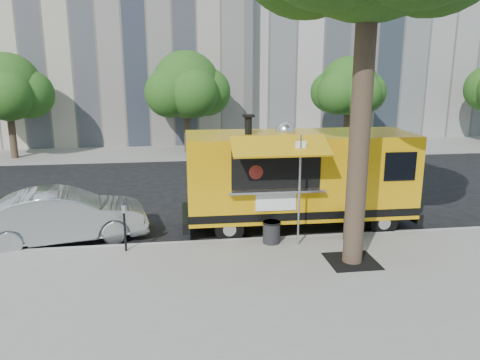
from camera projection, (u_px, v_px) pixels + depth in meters
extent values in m
plane|color=black|center=(234.00, 233.00, 13.94)|extent=(120.00, 120.00, 0.00)
cube|color=gray|center=(256.00, 294.00, 10.07)|extent=(60.00, 6.00, 0.15)
cube|color=#999993|center=(238.00, 242.00, 13.02)|extent=(60.00, 0.14, 0.16)
cube|color=gray|center=(205.00, 151.00, 26.90)|extent=(60.00, 5.00, 0.15)
cylinder|color=#33261C|center=(360.00, 130.00, 10.77)|extent=(0.48, 0.48, 6.50)
cube|color=black|center=(352.00, 261.00, 11.55)|extent=(1.20, 1.20, 0.02)
cylinder|color=#33261C|center=(12.00, 133.00, 24.11)|extent=(0.36, 0.36, 2.60)
sphere|color=#124312|center=(7.00, 87.00, 23.54)|extent=(3.42, 3.42, 3.42)
cylinder|color=#33261C|center=(187.00, 129.00, 25.67)|extent=(0.36, 0.36, 2.60)
sphere|color=#124312|center=(186.00, 84.00, 25.10)|extent=(3.60, 3.60, 3.60)
cylinder|color=#33261C|center=(346.00, 127.00, 26.57)|extent=(0.36, 0.36, 2.60)
sphere|color=#124312|center=(349.00, 86.00, 26.02)|extent=(3.24, 3.24, 3.24)
cylinder|color=silver|center=(299.00, 191.00, 12.25)|extent=(0.06, 0.06, 3.00)
cube|color=white|center=(301.00, 148.00, 11.98)|extent=(0.28, 0.02, 0.35)
cylinder|color=black|center=(125.00, 232.00, 12.08)|extent=(0.06, 0.06, 1.05)
cube|color=silver|center=(124.00, 209.00, 11.93)|extent=(0.10, 0.08, 0.22)
sphere|color=black|center=(123.00, 204.00, 11.90)|extent=(0.11, 0.11, 0.11)
cube|color=#D4970B|center=(299.00, 173.00, 13.98)|extent=(6.69, 2.34, 2.41)
cube|color=black|center=(298.00, 205.00, 14.21)|extent=(6.71, 2.36, 0.23)
cube|color=black|center=(404.00, 209.00, 14.69)|extent=(0.21, 2.14, 0.31)
cube|color=black|center=(186.00, 218.00, 13.88)|extent=(0.21, 2.14, 0.31)
cube|color=black|center=(406.00, 158.00, 14.29)|extent=(0.07, 1.80, 0.97)
cylinder|color=black|center=(382.00, 222.00, 13.66)|extent=(0.82, 0.30, 0.82)
cylinder|color=black|center=(359.00, 203.00, 15.48)|extent=(0.82, 0.30, 0.82)
cylinder|color=black|center=(229.00, 228.00, 13.12)|extent=(0.82, 0.30, 0.82)
cylinder|color=black|center=(223.00, 208.00, 14.94)|extent=(0.82, 0.30, 0.82)
cube|color=black|center=(276.00, 169.00, 12.75)|extent=(2.46, 0.21, 1.08)
cube|color=silver|center=(277.00, 191.00, 12.73)|extent=(2.66, 0.39, 0.06)
cube|color=#D4970B|center=(280.00, 146.00, 12.06)|extent=(2.57, 1.00, 0.43)
cube|color=white|center=(276.00, 202.00, 12.89)|extent=(1.13, 0.05, 0.51)
cylinder|color=black|center=(248.00, 125.00, 13.45)|extent=(0.21, 0.21, 0.56)
sphere|color=silver|center=(285.00, 131.00, 13.83)|extent=(0.57, 0.57, 0.57)
sphere|color=maroon|center=(254.00, 169.00, 12.97)|extent=(0.86, 0.86, 0.86)
cylinder|color=#FF590C|center=(255.00, 176.00, 12.78)|extent=(0.35, 0.13, 0.35)
imported|color=#A2A4A9|center=(64.00, 216.00, 13.13)|extent=(4.75, 2.40, 1.49)
cylinder|color=black|center=(352.00, 228.00, 12.95)|extent=(0.49, 0.49, 0.64)
cylinder|color=black|center=(353.00, 218.00, 12.88)|extent=(0.53, 0.53, 0.04)
cylinder|color=black|center=(271.00, 232.00, 12.69)|extent=(0.47, 0.47, 0.61)
cylinder|color=black|center=(272.00, 222.00, 12.62)|extent=(0.51, 0.51, 0.04)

